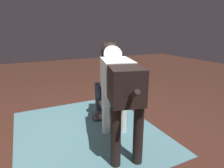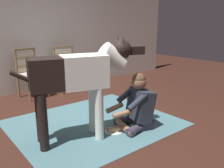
# 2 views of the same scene
# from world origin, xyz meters

# --- Properties ---
(ground_plane) EXTENTS (14.26, 14.26, 0.00)m
(ground_plane) POSITION_xyz_m (0.00, 0.00, 0.00)
(ground_plane) COLOR #3C2018
(back_wall) EXTENTS (8.24, 0.10, 2.60)m
(back_wall) POSITION_xyz_m (0.00, 2.52, 1.30)
(back_wall) COLOR beige
(back_wall) RESTS_ON ground
(area_rug) EXTENTS (2.30, 1.97, 0.01)m
(area_rug) POSITION_xyz_m (0.08, 0.18, 0.00)
(area_rug) COLOR slate
(area_rug) RESTS_ON ground
(dining_chair_left_of_pair) EXTENTS (0.54, 0.54, 0.98)m
(dining_chair_left_of_pair) POSITION_xyz_m (-0.15, 2.10, 0.54)
(dining_chair_left_of_pair) COLOR olive
(dining_chair_left_of_pair) RESTS_ON ground
(dining_chair_right_of_pair) EXTENTS (0.52, 0.52, 0.98)m
(dining_chair_right_of_pair) POSITION_xyz_m (0.66, 2.10, 0.54)
(dining_chair_right_of_pair) COLOR olive
(dining_chair_right_of_pair) RESTS_ON ground
(person_sitting_on_floor) EXTENTS (0.70, 0.58, 0.80)m
(person_sitting_on_floor) POSITION_xyz_m (0.47, -0.34, 0.33)
(person_sitting_on_floor) COLOR #3B3748
(person_sitting_on_floor) RESTS_ON ground
(large_dog) EXTENTS (1.65, 0.62, 1.30)m
(large_dog) POSITION_xyz_m (-0.32, -0.12, 0.85)
(large_dog) COLOR white
(large_dog) RESTS_ON ground
(hot_dog_on_plate) EXTENTS (0.26, 0.26, 0.06)m
(hot_dog_on_plate) POSITION_xyz_m (0.13, -0.24, 0.02)
(hot_dog_on_plate) COLOR white
(hot_dog_on_plate) RESTS_ON ground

